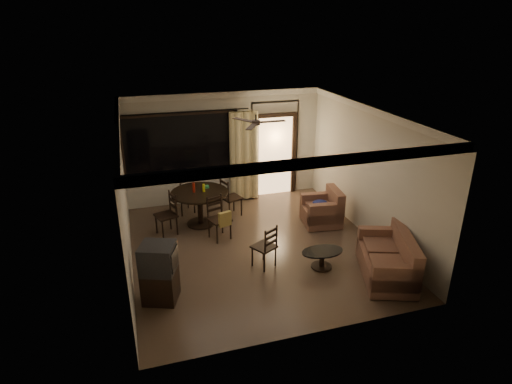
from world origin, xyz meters
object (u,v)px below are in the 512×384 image
object	(u,v)px
dining_table	(200,199)
dining_chair_north	(185,202)
dining_chair_east	(231,204)
armchair	(324,210)
tv_cabinet	(159,273)
coffee_table	(322,256)
dining_chair_south	(220,226)
dining_chair_west	(167,222)
sofa	(390,261)
side_chair	(264,254)

from	to	relation	value
dining_table	dining_chair_north	size ratio (longest dim) A/B	1.36
dining_chair_east	armchair	distance (m)	2.21
tv_cabinet	armchair	size ratio (longest dim) A/B	1.16
coffee_table	dining_chair_south	bearing A→B (deg)	133.58
dining_chair_west	sofa	size ratio (longest dim) A/B	0.55
dining_table	side_chair	xyz separation A→B (m)	(0.85, -2.16, -0.37)
dining_table	armchair	distance (m)	2.85
dining_chair_west	coffee_table	distance (m)	3.50
dining_chair_south	sofa	xyz separation A→B (m)	(2.67, -2.34, 0.03)
dining_chair_east	tv_cabinet	xyz separation A→B (m)	(-1.94, -2.92, 0.25)
coffee_table	side_chair	world-z (taller)	side_chair
tv_cabinet	dining_chair_east	bearing A→B (deg)	77.06
dining_chair_south	dining_chair_north	world-z (taller)	same
coffee_table	dining_table	bearing A→B (deg)	126.99
dining_table	dining_chair_east	world-z (taller)	dining_table
dining_chair_west	sofa	distance (m)	4.72
side_chair	tv_cabinet	bearing A→B (deg)	-15.48
armchair	side_chair	distance (m)	2.31
dining_chair_west	tv_cabinet	world-z (taller)	tv_cabinet
armchair	coffee_table	world-z (taller)	armchair
tv_cabinet	dining_chair_west	bearing A→B (deg)	102.19
dining_chair_east	dining_chair_south	distance (m)	1.20
dining_chair_west	dining_chair_north	world-z (taller)	same
dining_chair_east	tv_cabinet	world-z (taller)	tv_cabinet
dining_chair_south	sofa	distance (m)	3.55
dining_chair_west	dining_chair_south	size ratio (longest dim) A/B	1.00
coffee_table	armchair	bearing A→B (deg)	64.17
armchair	dining_chair_south	bearing A→B (deg)	-172.65
dining_chair_north	tv_cabinet	size ratio (longest dim) A/B	0.90
dining_chair_south	coffee_table	size ratio (longest dim) A/B	1.17
dining_table	armchair	world-z (taller)	dining_table
armchair	dining_table	bearing A→B (deg)	170.68
armchair	coffee_table	xyz separation A→B (m)	(-0.83, -1.71, -0.10)
dining_chair_east	side_chair	xyz separation A→B (m)	(0.06, -2.42, -0.02)
dining_table	coffee_table	size ratio (longest dim) A/B	1.59
dining_chair_north	tv_cabinet	world-z (taller)	tv_cabinet
sofa	coffee_table	distance (m)	1.23
dining_table	coffee_table	world-z (taller)	dining_table
dining_chair_south	sofa	size ratio (longest dim) A/B	0.55
dining_chair_west	dining_chair_east	distance (m)	1.67
tv_cabinet	armchair	xyz separation A→B (m)	(3.87, 1.85, -0.19)
dining_table	tv_cabinet	size ratio (longest dim) A/B	1.23
dining_table	dining_chair_north	xyz separation A→B (m)	(-0.25, 0.74, -0.35)
dining_chair_south	armchair	bearing A→B (deg)	-18.54
dining_chair_north	sofa	world-z (taller)	dining_chair_north
dining_chair_west	dining_chair_east	bearing A→B (deg)	90.00
dining_chair_south	tv_cabinet	distance (m)	2.34
dining_chair_north	side_chair	world-z (taller)	dining_chair_north
dining_table	sofa	distance (m)	4.33
sofa	coffee_table	world-z (taller)	sofa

